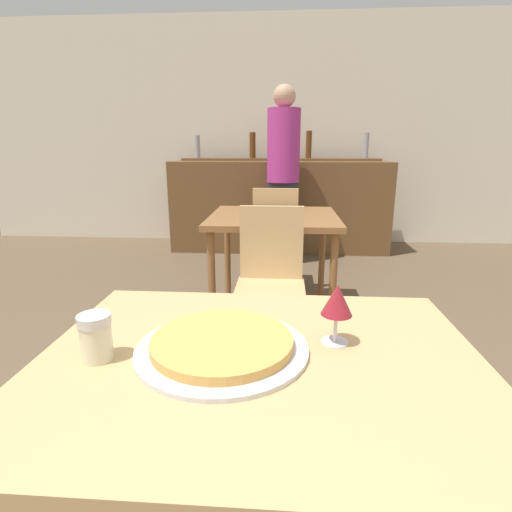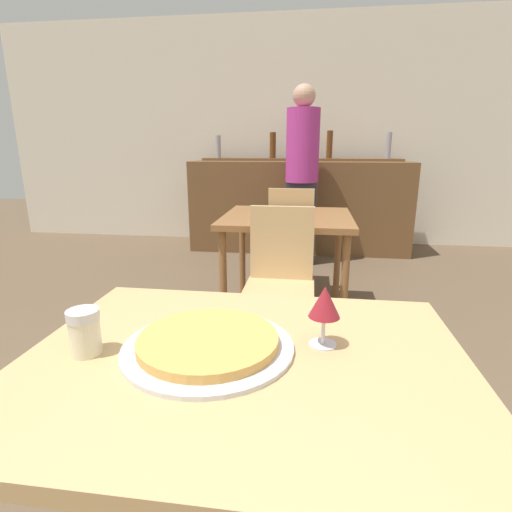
{
  "view_description": "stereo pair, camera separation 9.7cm",
  "coord_description": "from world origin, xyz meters",
  "px_view_note": "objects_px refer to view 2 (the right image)",
  "views": [
    {
      "loc": [
        0.05,
        -0.87,
        1.25
      ],
      "look_at": [
        -0.05,
        0.55,
        0.86
      ],
      "focal_mm": 28.0,
      "sensor_mm": 36.0,
      "label": 1
    },
    {
      "loc": [
        0.15,
        -0.86,
        1.25
      ],
      "look_at": [
        -0.05,
        0.55,
        0.86
      ],
      "focal_mm": 28.0,
      "sensor_mm": 36.0,
      "label": 2
    }
  ],
  "objects_px": {
    "cheese_shaker": "(85,332)",
    "chair_far_side_front": "(280,274)",
    "pizza_tray": "(208,343)",
    "person_standing": "(302,170)",
    "wine_glass": "(325,304)",
    "chair_far_side_back": "(291,232)"
  },
  "relations": [
    {
      "from": "chair_far_side_front",
      "to": "person_standing",
      "type": "xyz_separation_m",
      "value": [
        0.06,
        2.05,
        0.49
      ]
    },
    {
      "from": "person_standing",
      "to": "wine_glass",
      "type": "bearing_deg",
      "value": -87.42
    },
    {
      "from": "chair_far_side_back",
      "to": "cheese_shaker",
      "type": "bearing_deg",
      "value": 82.02
    },
    {
      "from": "pizza_tray",
      "to": "person_standing",
      "type": "distance_m",
      "value": 3.41
    },
    {
      "from": "cheese_shaker",
      "to": "chair_far_side_back",
      "type": "bearing_deg",
      "value": 82.02
    },
    {
      "from": "pizza_tray",
      "to": "cheese_shaker",
      "type": "distance_m",
      "value": 0.3
    },
    {
      "from": "chair_far_side_back",
      "to": "person_standing",
      "type": "xyz_separation_m",
      "value": [
        0.06,
        0.84,
        0.49
      ]
    },
    {
      "from": "person_standing",
      "to": "wine_glass",
      "type": "distance_m",
      "value": 3.34
    },
    {
      "from": "chair_far_side_front",
      "to": "wine_glass",
      "type": "distance_m",
      "value": 1.35
    },
    {
      "from": "pizza_tray",
      "to": "cheese_shaker",
      "type": "bearing_deg",
      "value": -168.39
    },
    {
      "from": "chair_far_side_back",
      "to": "wine_glass",
      "type": "bearing_deg",
      "value": 94.75
    },
    {
      "from": "pizza_tray",
      "to": "chair_far_side_front",
      "type": "bearing_deg",
      "value": 86.75
    },
    {
      "from": "chair_far_side_back",
      "to": "wine_glass",
      "type": "distance_m",
      "value": 2.53
    },
    {
      "from": "chair_far_side_back",
      "to": "wine_glass",
      "type": "height_order",
      "value": "wine_glass"
    },
    {
      "from": "chair_far_side_back",
      "to": "person_standing",
      "type": "bearing_deg",
      "value": -93.92
    },
    {
      "from": "cheese_shaker",
      "to": "chair_far_side_front",
      "type": "bearing_deg",
      "value": 75.41
    },
    {
      "from": "chair_far_side_front",
      "to": "cheese_shaker",
      "type": "bearing_deg",
      "value": -104.59
    },
    {
      "from": "chair_far_side_front",
      "to": "wine_glass",
      "type": "relative_size",
      "value": 5.71
    },
    {
      "from": "cheese_shaker",
      "to": "pizza_tray",
      "type": "bearing_deg",
      "value": 11.61
    },
    {
      "from": "wine_glass",
      "to": "cheese_shaker",
      "type": "bearing_deg",
      "value": -167.96
    },
    {
      "from": "chair_far_side_back",
      "to": "person_standing",
      "type": "distance_m",
      "value": 0.97
    },
    {
      "from": "chair_far_side_back",
      "to": "pizza_tray",
      "type": "bearing_deg",
      "value": 88.28
    }
  ]
}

